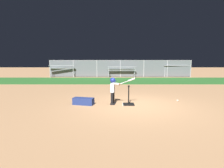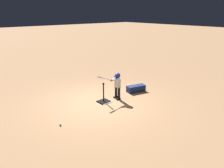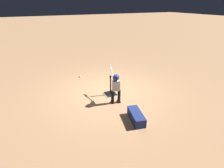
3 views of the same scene
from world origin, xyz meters
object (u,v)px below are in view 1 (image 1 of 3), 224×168
baseball (177,101)px  batter_child (113,87)px  bleachers_left_center (172,71)px  bleachers_far_left (62,71)px  equipment_bag (83,101)px  batting_tee (128,102)px  bleachers_right_center (121,72)px

baseball → batter_child: bearing=-170.1°
baseball → bleachers_left_center: 13.86m
baseball → bleachers_left_center: bleachers_left_center is taller
bleachers_far_left → equipment_bag: 13.95m
batter_child → batting_tee: bearing=-8.4°
bleachers_right_center → bleachers_left_center: 6.18m
batter_child → bleachers_right_center: bleachers_right_center is taller
bleachers_left_center → bleachers_far_left: bearing=-177.7°
bleachers_far_left → bleachers_right_center: bleachers_far_left is taller
bleachers_far_left → bleachers_right_center: bearing=0.3°
bleachers_left_center → equipment_bag: size_ratio=3.53×
batting_tee → equipment_bag: batting_tee is taller
equipment_bag → bleachers_left_center: bearing=72.1°
batter_child → bleachers_left_center: bleachers_left_center is taller
batter_child → baseball: bearing=9.9°
bleachers_far_left → equipment_bag: bearing=-71.3°
bleachers_far_left → bleachers_right_center: size_ratio=0.97×
bleachers_far_left → batter_child: bearing=-66.5°
batting_tee → bleachers_left_center: size_ratio=0.27×
batter_child → baseball: 2.93m
baseball → bleachers_far_left: size_ratio=0.02×
bleachers_left_center → bleachers_right_center: bearing=-175.6°
bleachers_right_center → bleachers_left_center: bleachers_left_center is taller
bleachers_far_left → bleachers_left_center: bleachers_far_left is taller
batter_child → equipment_bag: (-1.23, -0.08, -0.56)m
batter_child → baseball: batter_child is taller
batting_tee → batter_child: batter_child is taller
baseball → bleachers_right_center: bearing=98.1°
batting_tee → baseball: 2.28m
equipment_bag → baseball: bearing=21.6°
bleachers_far_left → bleachers_right_center: 6.70m
batting_tee → bleachers_far_left: (-6.30, 13.21, 0.56)m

